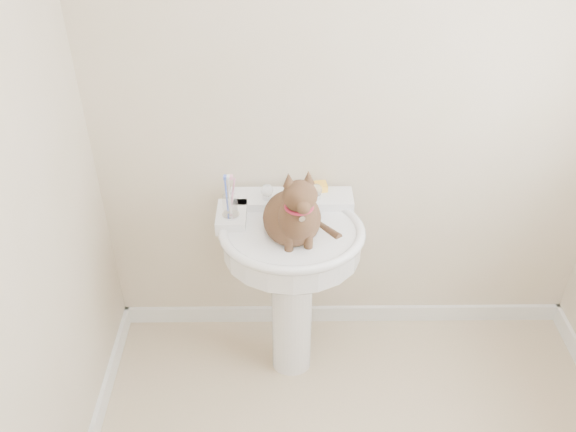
{
  "coord_description": "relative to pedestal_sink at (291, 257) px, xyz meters",
  "views": [
    {
      "loc": [
        -0.3,
        -1.14,
        2.24
      ],
      "look_at": [
        -0.28,
        0.79,
        0.87
      ],
      "focal_mm": 38.0,
      "sensor_mm": 36.0,
      "label": 1
    }
  ],
  "objects": [
    {
      "name": "toothbrush_cup",
      "position": [
        -0.24,
        0.05,
        0.23
      ],
      "size": [
        0.07,
        0.07,
        0.19
      ],
      "rotation": [
        0.0,
        0.0,
        -0.07
      ],
      "color": "silver",
      "rests_on": "pedestal_sink"
    },
    {
      "name": "faucet",
      "position": [
        0.0,
        0.15,
        0.22
      ],
      "size": [
        0.28,
        0.12,
        0.14
      ],
      "color": "silver",
      "rests_on": "pedestal_sink"
    },
    {
      "name": "baseboard_back",
      "position": [
        0.27,
        0.28,
        -0.6
      ],
      "size": [
        2.2,
        0.02,
        0.09
      ],
      "primitive_type": "cube",
      "color": "white",
      "rests_on": "floor"
    },
    {
      "name": "soap_bar",
      "position": [
        0.11,
        0.23,
        0.19
      ],
      "size": [
        0.1,
        0.07,
        0.03
      ],
      "primitive_type": "cube",
      "rotation": [
        0.0,
        0.0,
        0.14
      ],
      "color": "yellow",
      "rests_on": "pedestal_sink"
    },
    {
      "name": "pedestal_sink",
      "position": [
        0.0,
        0.0,
        0.0
      ],
      "size": [
        0.6,
        0.59,
        0.83
      ],
      "color": "white",
      "rests_on": "floor"
    },
    {
      "name": "cat",
      "position": [
        0.01,
        -0.04,
        0.24
      ],
      "size": [
        0.25,
        0.32,
        0.46
      ],
      "rotation": [
        0.0,
        0.0,
        0.21
      ],
      "color": "brown",
      "rests_on": "pedestal_sink"
    },
    {
      "name": "wall_back",
      "position": [
        0.27,
        0.29,
        0.6
      ],
      "size": [
        2.2,
        0.0,
        2.5
      ],
      "primitive_type": null,
      "color": "beige",
      "rests_on": "ground"
    }
  ]
}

